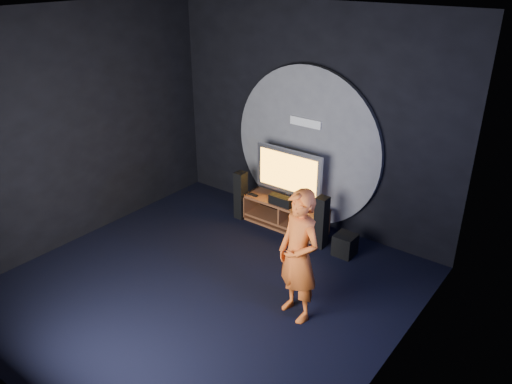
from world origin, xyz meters
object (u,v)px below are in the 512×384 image
media_console (285,216)px  tower_speaker_right (321,222)px  tower_speaker_left (241,195)px  player (299,256)px  subwoofer (345,245)px  tv (289,173)px

media_console → tower_speaker_right: tower_speaker_right is taller
tower_speaker_left → player: (2.16, -1.58, 0.43)m
media_console → tower_speaker_left: 0.84m
tower_speaker_right → subwoofer: 0.48m
media_console → tower_speaker_left: tower_speaker_left is taller
player → subwoofer: bearing=113.4°
media_console → player: bearing=-52.1°
tower_speaker_left → player: 2.71m
tower_speaker_right → subwoofer: size_ratio=2.53×
tower_speaker_right → player: (0.60, -1.58, 0.43)m
tv → subwoofer: tv is taller
player → tower_speaker_right: bearing=127.5°
tower_speaker_right → tower_speaker_left: bearing=-180.0°
tower_speaker_left → tower_speaker_right: (1.56, 0.00, 0.00)m
tv → tower_speaker_left: size_ratio=1.43×
tower_speaker_right → player: player is taller
player → tower_speaker_left: bearing=160.6°
media_console → tv: (-0.01, 0.07, 0.74)m
tv → tower_speaker_right: tv is taller
tower_speaker_left → tower_speaker_right: 1.56m
subwoofer → player: 1.74m
media_console → subwoofer: 1.20m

